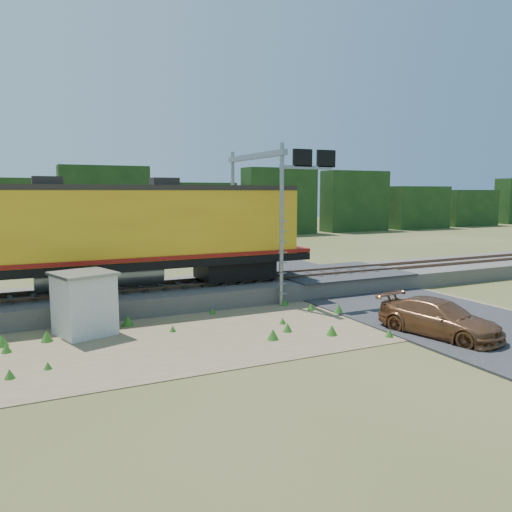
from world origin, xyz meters
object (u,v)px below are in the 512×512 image
locomotive (92,232)px  shed (84,303)px  signal_gantry (268,186)px  car (439,318)px

locomotive → shed: size_ratio=7.99×
shed → signal_gantry: bearing=1.1°
shed → locomotive: bearing=59.3°
locomotive → signal_gantry: signal_gantry is taller
locomotive → car: bearing=-41.6°
locomotive → car: (10.66, -9.45, -2.80)m
signal_gantry → shed: bearing=-160.9°
signal_gantry → car: size_ratio=1.61×
signal_gantry → car: (2.50, -8.78, -4.81)m
signal_gantry → car: 10.32m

